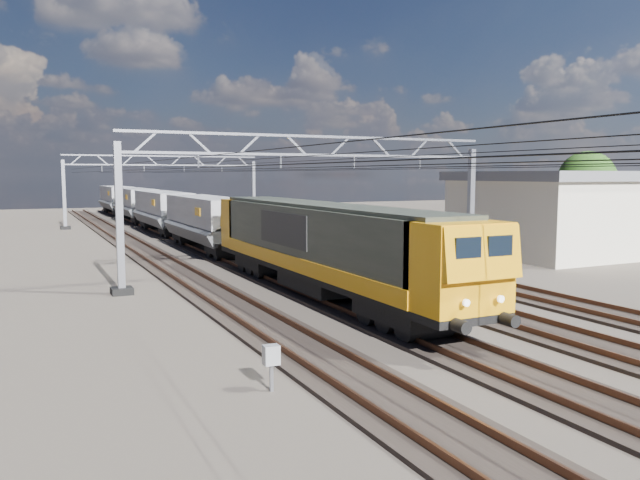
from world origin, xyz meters
name	(u,v)px	position (x,y,z in m)	size (l,w,h in m)	color
ground	(357,292)	(0.00, 0.00, 0.00)	(160.00, 160.00, 0.00)	#2A251F
track_outer_west	(227,302)	(-6.00, 0.00, 0.07)	(2.60, 140.00, 0.30)	black
track_loco	(317,294)	(-2.00, 0.00, 0.07)	(2.60, 140.00, 0.30)	black
track_inner_east	(396,287)	(2.00, 0.00, 0.07)	(2.60, 140.00, 0.30)	black
track_outer_east	(465,281)	(6.00, 0.00, 0.07)	(2.60, 140.00, 0.30)	black
catenary_gantry_mid	(318,201)	(0.00, 4.00, 3.91)	(19.90, 0.90, 7.11)	#9699A4
catenary_gantry_far	(165,187)	(0.00, 40.00, 3.91)	(19.90, 0.90, 7.11)	#9699A4
overhead_wires	(287,164)	(0.00, 8.00, 5.75)	(12.03, 140.00, 0.53)	black
locomotive	(321,243)	(-2.00, -0.46, 2.33)	(2.76, 21.10, 3.62)	black
hopper_wagon_lead	(207,219)	(-2.00, 17.24, 2.23)	(3.38, 13.00, 3.25)	black
hopper_wagon_mid	(163,208)	(-2.00, 31.44, 2.23)	(3.38, 13.00, 3.25)	black
hopper_wagon_third	(136,202)	(-2.00, 45.64, 2.23)	(3.38, 13.00, 3.25)	black
hopper_wagon_fourth	(117,198)	(-2.00, 59.84, 2.23)	(3.38, 13.00, 3.25)	black
trackside_cabinet	(271,357)	(-8.08, -10.24, 0.86)	(0.39, 0.29, 1.14)	#9699A4
industrial_shed	(598,211)	(22.00, 6.00, 2.73)	(18.60, 10.60, 5.40)	silver
tree_far	(592,182)	(30.32, 13.79, 4.57)	(5.30, 4.90, 7.18)	#372219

